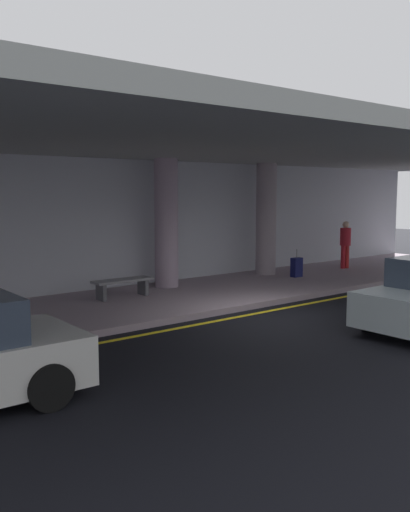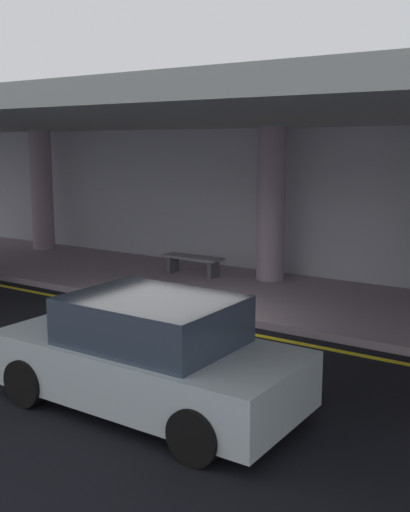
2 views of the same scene
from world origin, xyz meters
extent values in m
plane|color=black|center=(0.00, 0.00, 0.00)|extent=(60.00, 60.00, 0.00)
cube|color=gray|center=(0.00, 3.10, 0.07)|extent=(26.00, 4.20, 0.15)
cube|color=yellow|center=(0.00, 0.62, 0.00)|extent=(26.00, 0.14, 0.01)
cylinder|color=gray|center=(0.00, 4.32, 1.97)|extent=(0.67, 0.67, 3.65)
cylinder|color=gray|center=(4.00, 4.32, 1.97)|extent=(0.67, 0.67, 3.65)
cube|color=gray|center=(0.00, 2.60, 3.95)|extent=(28.00, 13.20, 0.30)
cube|color=#ABAEB9|center=(0.00, 5.35, 1.90)|extent=(26.00, 0.30, 3.80)
cylinder|color=black|center=(0.67, -2.04, 0.32)|extent=(0.64, 0.22, 0.64)
cylinder|color=black|center=(-6.22, -0.21, 0.32)|extent=(0.64, 0.22, 0.64)
cylinder|color=black|center=(-6.22, -1.91, 0.32)|extent=(0.64, 0.22, 0.64)
cylinder|color=maroon|center=(7.09, 3.53, 0.56)|extent=(0.16, 0.16, 0.82)
cylinder|color=#A41F1F|center=(7.31, 3.53, 0.56)|extent=(0.16, 0.16, 0.82)
cylinder|color=maroon|center=(7.20, 3.53, 1.28)|extent=(0.38, 0.38, 0.62)
sphere|color=beige|center=(7.20, 3.53, 1.71)|extent=(0.24, 0.24, 0.24)
cube|color=#0F1244|center=(4.31, 3.23, 0.46)|extent=(0.36, 0.22, 0.62)
cylinder|color=slate|center=(4.31, 3.23, 0.91)|extent=(0.02, 0.02, 0.28)
cube|color=slate|center=(-1.84, 3.67, 0.60)|extent=(1.60, 0.50, 0.06)
cube|color=#4C4C51|center=(-2.46, 3.67, 0.36)|extent=(0.10, 0.40, 0.42)
cube|color=#4C4C51|center=(-1.22, 3.67, 0.36)|extent=(0.10, 0.40, 0.42)
camera|label=1|loc=(-9.04, -8.69, 2.87)|focal=38.99mm
camera|label=2|loc=(6.90, -8.80, 3.40)|focal=43.37mm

